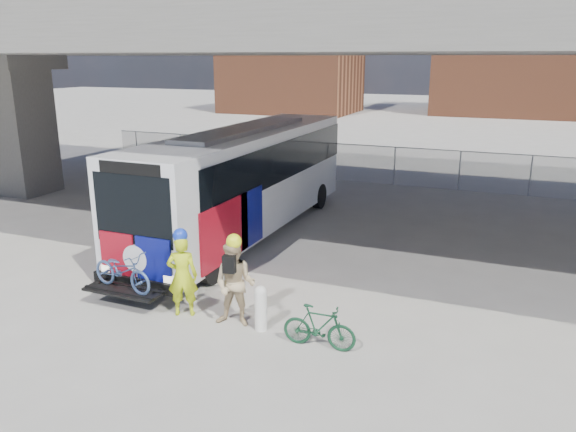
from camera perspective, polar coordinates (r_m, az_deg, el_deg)
The scene contains 9 objects.
ground at distance 16.80m, azimuth -1.70°, elevation -4.75°, with size 160.00×160.00×0.00m, color #9E9991.
bus at distance 19.08m, azimuth -4.33°, elevation 4.30°, with size 2.67×13.03×3.69m.
overpass at distance 19.45m, azimuth 3.27°, elevation 17.69°, with size 40.00×16.00×7.95m.
chainlink_fence at distance 27.47m, azimuth 8.77°, elevation 6.24°, with size 30.00×0.06×30.00m.
brick_buildings at distance 62.76m, azimuth 18.59°, elevation 14.57°, with size 54.00×22.00×12.00m.
bollard at distance 12.64m, azimuth -2.79°, elevation -9.16°, with size 0.28×0.28×1.06m.
cyclist_hivis at distance 13.39m, azimuth -10.69°, elevation -5.78°, with size 0.84×0.71×2.14m.
cyclist_tan at distance 12.72m, azimuth -5.41°, elevation -6.78°, with size 1.08×0.90×2.18m.
bike_parked at distance 11.95m, azimuth 3.19°, elevation -11.20°, with size 0.45×1.58×0.95m, color #144127.
Camera 1 is at (6.56, -14.30, 5.89)m, focal length 35.00 mm.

